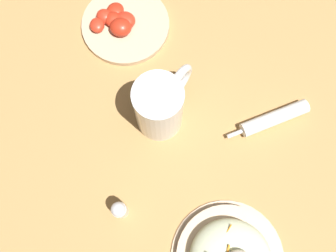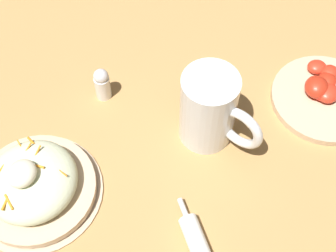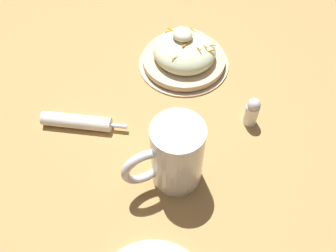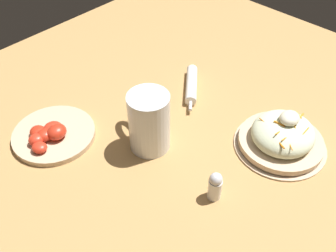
{
  "view_description": "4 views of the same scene",
  "coord_description": "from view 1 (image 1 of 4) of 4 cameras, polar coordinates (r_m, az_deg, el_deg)",
  "views": [
    {
      "loc": [
        0.02,
        0.18,
        0.8
      ],
      "look_at": [
        0.08,
        -0.02,
        0.08
      ],
      "focal_mm": 40.23,
      "sensor_mm": 36.0,
      "label": 1
    },
    {
      "loc": [
        -0.37,
        -0.15,
        0.77
      ],
      "look_at": [
        0.05,
        0.0,
        0.09
      ],
      "focal_mm": 51.61,
      "sensor_mm": 36.0,
      "label": 2
    },
    {
      "loc": [
        0.38,
        -0.32,
        0.67
      ],
      "look_at": [
        0.04,
        -0.0,
        0.05
      ],
      "focal_mm": 40.42,
      "sensor_mm": 36.0,
      "label": 3
    },
    {
      "loc": [
        0.57,
        0.44,
        0.7
      ],
      "look_at": [
        0.08,
        -0.02,
        0.06
      ],
      "focal_mm": 41.5,
      "sensor_mm": 36.0,
      "label": 4
    }
  ],
  "objects": [
    {
      "name": "salt_shaker",
      "position": [
        0.77,
        -7.36,
        -12.51
      ],
      "size": [
        0.03,
        0.03,
        0.07
      ],
      "color": "white",
      "rests_on": "ground_plane"
    },
    {
      "name": "ground_plane",
      "position": [
        0.82,
        5.17,
        -4.42
      ],
      "size": [
        1.43,
        1.43,
        0.0
      ],
      "primitive_type": "plane",
      "color": "#B2844C"
    },
    {
      "name": "beer_mug",
      "position": [
        0.77,
        -1.24,
        2.73
      ],
      "size": [
        0.1,
        0.16,
        0.15
      ],
      "color": "white",
      "rests_on": "ground_plane"
    },
    {
      "name": "napkin_roll",
      "position": [
        0.85,
        15.73,
        1.12
      ],
      "size": [
        0.16,
        0.14,
        0.03
      ],
      "color": "white",
      "rests_on": "ground_plane"
    },
    {
      "name": "tomato_plate",
      "position": [
        0.92,
        -6.89,
        15.13
      ],
      "size": [
        0.21,
        0.21,
        0.05
      ],
      "color": "#D1B28E",
      "rests_on": "ground_plane"
    }
  ]
}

